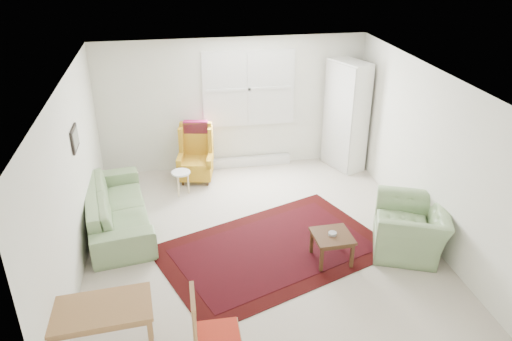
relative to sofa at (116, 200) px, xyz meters
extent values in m
cube|color=beige|center=(2.10, -0.85, -0.46)|extent=(5.00, 5.50, 0.01)
cube|color=white|center=(2.10, -0.85, 2.04)|extent=(5.00, 5.50, 0.01)
cube|color=white|center=(2.10, 1.90, 0.79)|extent=(5.00, 0.04, 2.50)
cube|color=white|center=(2.10, -3.60, 0.79)|extent=(5.00, 0.04, 2.50)
cube|color=white|center=(-0.40, -0.85, 0.79)|extent=(0.04, 5.50, 2.50)
cube|color=white|center=(4.60, -0.85, 0.79)|extent=(0.04, 5.50, 2.50)
cube|color=white|center=(2.40, 1.88, 1.09)|extent=(1.72, 0.06, 1.42)
cube|color=white|center=(2.40, 1.88, 1.09)|extent=(1.60, 0.02, 1.30)
cube|color=silver|center=(2.40, 1.82, -0.37)|extent=(1.60, 0.12, 0.18)
cube|color=black|center=(-0.38, -0.35, 1.19)|extent=(0.03, 0.42, 0.32)
cube|color=#A0984A|center=(-0.36, -0.35, 1.19)|extent=(0.01, 0.34, 0.24)
imported|color=#759261|center=(0.00, 0.00, 0.00)|extent=(1.23, 2.39, 0.92)
imported|color=#759261|center=(4.20, -1.40, -0.03)|extent=(1.33, 1.40, 0.87)
camera|label=1|loc=(0.95, -6.98, 3.78)|focal=35.00mm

